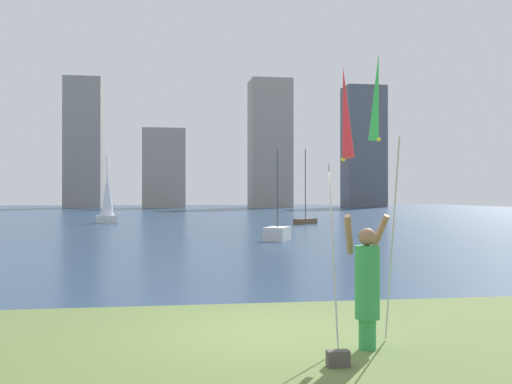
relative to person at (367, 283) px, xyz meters
name	(u,v)px	position (x,y,z in m)	size (l,w,h in m)	color
ground	(177,217)	(-1.38, 52.26, -0.99)	(120.00, 138.00, 0.12)	#5B7038
person	(367,283)	(0.00, 0.00, 0.00)	(0.69, 0.51, 1.90)	green
kite_flag_left	(345,119)	(-0.44, -0.40, 2.25)	(0.16, 1.05, 3.88)	#B2B2B7
kite_flag_right	(377,103)	(0.44, 0.82, 2.65)	(0.16, 1.16, 4.34)	#B2B2B7
bag	(338,359)	(-0.65, -0.78, -0.83)	(0.29, 0.15, 0.20)	#4C4742
sailboat_0	(305,220)	(7.68, 36.11, -0.62)	(2.13, 2.02, 5.53)	brown
sailboat_3	(107,200)	(-6.95, 39.84, 0.80)	(1.74, 2.13, 5.10)	silver
sailboat_4	(277,233)	(2.57, 20.28, -0.59)	(1.60, 1.94, 4.27)	silver
skyline_tower_1	(84,144)	(-15.52, 96.88, 9.69)	(5.95, 7.85, 21.24)	gray
skyline_tower_2	(164,168)	(-2.47, 93.88, 5.57)	(6.94, 4.22, 13.00)	gray
skyline_tower_3	(270,144)	(15.31, 94.20, 9.83)	(6.83, 6.19, 21.53)	gray
skyline_tower_4	(364,147)	(32.25, 95.44, 9.63)	(6.95, 5.22, 21.12)	#565B66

